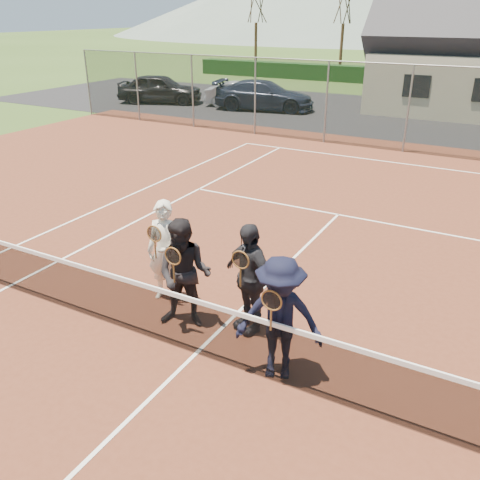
{
  "coord_description": "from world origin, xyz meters",
  "views": [
    {
      "loc": [
        3.52,
        -5.06,
        4.63
      ],
      "look_at": [
        -0.09,
        1.5,
        1.25
      ],
      "focal_mm": 38.0,
      "sensor_mm": 36.0,
      "label": 1
    }
  ],
  "objects": [
    {
      "name": "perimeter_fence",
      "position": [
        0.0,
        13.5,
        1.52
      ],
      "size": [
        30.07,
        0.07,
        3.02
      ],
      "color": "slate",
      "rests_on": "ground"
    },
    {
      "name": "player_c",
      "position": [
        0.36,
        0.97,
        0.92
      ],
      "size": [
        1.14,
        0.83,
        1.8
      ],
      "color": "black",
      "rests_on": "court_surface"
    },
    {
      "name": "tennis_net",
      "position": [
        0.0,
        0.0,
        0.54
      ],
      "size": [
        11.68,
        0.08,
        1.1
      ],
      "color": "slate",
      "rests_on": "ground"
    },
    {
      "name": "car_c",
      "position": [
        -8.19,
        18.79,
        0.73
      ],
      "size": [
        5.37,
        3.07,
        1.46
      ],
      "primitive_type": "imported",
      "rotation": [
        0.0,
        0.0,
        1.78
      ],
      "color": "#181E30",
      "rests_on": "ground"
    },
    {
      "name": "court_markings",
      "position": [
        0.0,
        0.0,
        0.02
      ],
      "size": [
        11.03,
        23.83,
        0.01
      ],
      "color": "white",
      "rests_on": "court_surface"
    },
    {
      "name": "court_surface",
      "position": [
        0.0,
        0.0,
        0.01
      ],
      "size": [
        30.0,
        30.0,
        0.02
      ],
      "primitive_type": "cube",
      "color": "#562819",
      "rests_on": "ground"
    },
    {
      "name": "hedge_row",
      "position": [
        0.0,
        32.0,
        0.55
      ],
      "size": [
        40.0,
        1.2,
        1.1
      ],
      "primitive_type": "cube",
      "color": "black",
      "rests_on": "ground"
    },
    {
      "name": "player_b",
      "position": [
        -0.57,
        0.59,
        0.92
      ],
      "size": [
        1.04,
        0.91,
        1.8
      ],
      "color": "black",
      "rests_on": "court_surface"
    },
    {
      "name": "player_d",
      "position": [
        1.24,
        0.16,
        0.92
      ],
      "size": [
        1.32,
        1.01,
        1.8
      ],
      "color": "black",
      "rests_on": "court_surface"
    },
    {
      "name": "car_a",
      "position": [
        -14.17,
        18.0,
        0.77
      ],
      "size": [
        4.9,
        3.32,
        1.55
      ],
      "primitive_type": "imported",
      "rotation": [
        0.0,
        0.0,
        1.93
      ],
      "color": "black",
      "rests_on": "ground"
    },
    {
      "name": "tarmac_carpark",
      "position": [
        -4.0,
        20.0,
        0.01
      ],
      "size": [
        40.0,
        12.0,
        0.01
      ],
      "primitive_type": "cube",
      "color": "black",
      "rests_on": "ground"
    },
    {
      "name": "ground",
      "position": [
        0.0,
        20.0,
        0.0
      ],
      "size": [
        220.0,
        220.0,
        0.0
      ],
      "primitive_type": "plane",
      "color": "#314C1B",
      "rests_on": "ground"
    },
    {
      "name": "player_a",
      "position": [
        -1.31,
        1.12,
        0.92
      ],
      "size": [
        0.74,
        0.57,
        1.8
      ],
      "color": "white",
      "rests_on": "court_surface"
    },
    {
      "name": "car_b",
      "position": [
        -9.73,
        19.17,
        0.62
      ],
      "size": [
        3.99,
        2.4,
        1.24
      ],
      "primitive_type": "imported",
      "rotation": [
        0.0,
        0.0,
        1.88
      ],
      "color": "#989AA0",
      "rests_on": "ground"
    }
  ]
}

